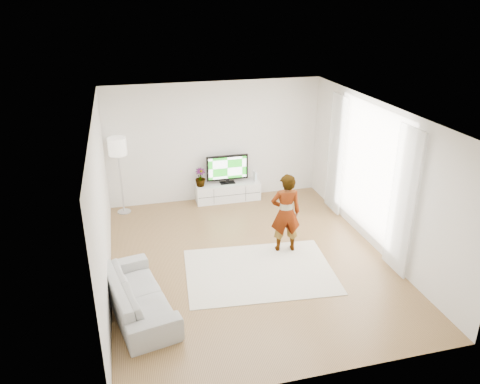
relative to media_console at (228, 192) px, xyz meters
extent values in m
plane|color=olive|center=(-0.24, -2.76, -0.22)|extent=(6.00, 6.00, 0.00)
plane|color=white|center=(-0.24, -2.76, 2.58)|extent=(6.00, 6.00, 0.00)
cube|color=silver|center=(-2.74, -2.76, 1.18)|extent=(0.02, 6.00, 2.80)
cube|color=silver|center=(2.26, -2.76, 1.18)|extent=(0.02, 6.00, 2.80)
cube|color=silver|center=(-0.24, 0.24, 1.18)|extent=(5.00, 0.02, 2.80)
cube|color=silver|center=(-0.24, -5.76, 1.18)|extent=(5.00, 0.02, 2.80)
cube|color=white|center=(2.24, -2.46, 1.23)|extent=(0.01, 2.60, 2.50)
cube|color=white|center=(2.16, -3.76, 1.13)|extent=(0.04, 0.70, 2.60)
cube|color=white|center=(2.16, -1.16, 1.13)|extent=(0.04, 0.70, 2.60)
cube|color=white|center=(0.00, 0.00, 0.00)|extent=(1.53, 0.43, 0.43)
cube|color=black|center=(0.00, -0.22, 0.00)|extent=(1.49, 0.00, 0.01)
cube|color=black|center=(-0.38, -0.22, 0.00)|extent=(0.01, 0.00, 0.38)
cube|color=black|center=(0.38, -0.22, 0.00)|extent=(0.01, 0.00, 0.38)
cube|color=black|center=(0.00, 0.03, 0.22)|extent=(0.35, 0.19, 0.02)
cube|color=black|center=(0.00, 0.03, 0.27)|extent=(0.07, 0.04, 0.07)
cube|color=black|center=(0.00, 0.03, 0.60)|extent=(0.99, 0.05, 0.60)
cube|color=#189317|center=(0.00, 0.00, 0.60)|extent=(0.90, 0.01, 0.51)
cube|color=white|center=(0.67, 0.00, 0.34)|extent=(0.07, 0.18, 0.25)
cube|color=#4CB2FF|center=(0.67, -0.09, 0.36)|extent=(0.01, 0.00, 0.13)
imported|color=#3F7238|center=(-0.65, 0.00, 0.43)|extent=(0.29, 0.29, 0.43)
cube|color=beige|center=(-0.16, -3.20, -0.21)|extent=(2.77, 2.11, 0.01)
imported|color=#334772|center=(0.52, -2.58, 0.58)|extent=(0.61, 0.45, 1.56)
imported|color=#A5A5A1|center=(-2.30, -3.79, 0.08)|extent=(1.18, 2.13, 0.59)
cylinder|color=silver|center=(-2.44, -0.06, -0.20)|extent=(0.30, 0.30, 0.02)
cylinder|color=silver|center=(-2.44, -0.06, 0.48)|extent=(0.04, 0.04, 1.35)
cylinder|color=white|center=(-2.44, -0.06, 1.34)|extent=(0.39, 0.39, 0.38)
camera|label=1|loc=(-2.28, -10.02, 4.38)|focal=35.00mm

